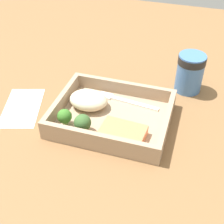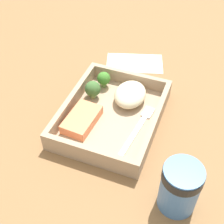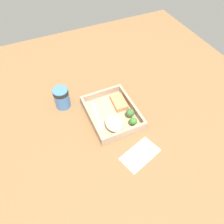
{
  "view_description": "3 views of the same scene",
  "coord_description": "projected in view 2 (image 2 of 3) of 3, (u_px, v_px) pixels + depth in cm",
  "views": [
    {
      "loc": [
        -16.64,
        53.22,
        48.45
      ],
      "look_at": [
        0.0,
        0.0,
        2.7
      ],
      "focal_mm": 50.0,
      "sensor_mm": 36.0,
      "label": 1
    },
    {
      "loc": [
        -46.31,
        -17.66,
        52.55
      ],
      "look_at": [
        0.0,
        0.0,
        2.7
      ],
      "focal_mm": 50.0,
      "sensor_mm": 36.0,
      "label": 2
    },
    {
      "loc": [
        57.59,
        -26.23,
        77.72
      ],
      "look_at": [
        0.0,
        0.0,
        2.7
      ],
      "focal_mm": 35.0,
      "sensor_mm": 36.0,
      "label": 3
    }
  ],
  "objects": [
    {
      "name": "broccoli_floret_2",
      "position": [
        93.0,
        89.0,
        0.74
      ],
      "size": [
        3.79,
        3.79,
        4.53
      ],
      "color": "#789B5C",
      "rests_on": "takeout_tray"
    },
    {
      "name": "paper_cup",
      "position": [
        180.0,
        186.0,
        0.53
      ],
      "size": [
        7.09,
        7.09,
        10.28
      ],
      "color": "#4576B8",
      "rests_on": "ground_plane"
    },
    {
      "name": "tray_rim",
      "position": [
        112.0,
        111.0,
        0.7
      ],
      "size": [
        26.54,
        21.08,
        3.47
      ],
      "color": "tan",
      "rests_on": "takeout_tray"
    },
    {
      "name": "ground_plane",
      "position": [
        112.0,
        123.0,
        0.73
      ],
      "size": [
        160.0,
        160.0,
        2.0
      ],
      "primitive_type": "cube",
      "color": "brown"
    },
    {
      "name": "receipt_slip",
      "position": [
        135.0,
        63.0,
        0.88
      ],
      "size": [
        13.02,
        17.5,
        0.24
      ],
      "primitive_type": "cube",
      "rotation": [
        0.0,
        0.0,
        0.3
      ],
      "color": "white",
      "rests_on": "ground_plane"
    },
    {
      "name": "mashed_potatoes",
      "position": [
        130.0,
        94.0,
        0.74
      ],
      "size": [
        9.31,
        7.32,
        3.99
      ],
      "primitive_type": "ellipsoid",
      "color": "beige",
      "rests_on": "takeout_tray"
    },
    {
      "name": "fork",
      "position": [
        139.0,
        127.0,
        0.69
      ],
      "size": [
        15.88,
        3.58,
        0.44
      ],
      "color": "white",
      "rests_on": "takeout_tray"
    },
    {
      "name": "takeout_tray",
      "position": [
        112.0,
        118.0,
        0.72
      ],
      "size": [
        26.54,
        21.08,
        1.2
      ],
      "primitive_type": "cube",
      "color": "tan",
      "rests_on": "ground_plane"
    },
    {
      "name": "broccoli_floret_1",
      "position": [
        104.0,
        79.0,
        0.77
      ],
      "size": [
        3.33,
        3.33,
        4.18
      ],
      "color": "#769A51",
      "rests_on": "takeout_tray"
    },
    {
      "name": "salmon_fillet",
      "position": [
        82.0,
        119.0,
        0.69
      ],
      "size": [
        10.03,
        6.47,
        2.29
      ],
      "primitive_type": "cube",
      "rotation": [
        0.0,
        0.0,
        -0.07
      ],
      "color": "#ED8052",
      "rests_on": "takeout_tray"
    }
  ]
}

